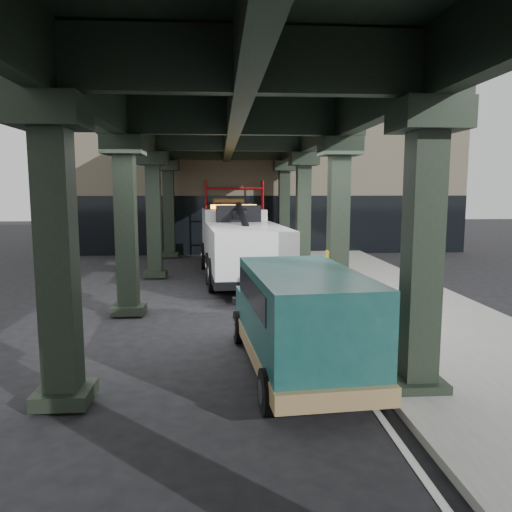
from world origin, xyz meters
name	(u,v)px	position (x,y,z in m)	size (l,w,h in m)	color
ground	(253,332)	(0.00, 0.00, 0.00)	(90.00, 90.00, 0.00)	black
sidewalk	(399,307)	(4.50, 2.00, 0.07)	(5.00, 40.00, 0.15)	gray
lane_stripe	(306,311)	(1.70, 2.00, 0.01)	(0.12, 38.00, 0.01)	silver
viaduct	(233,120)	(-0.40, 2.00, 5.46)	(7.40, 32.00, 6.40)	black
building	(263,182)	(2.00, 20.00, 4.00)	(22.00, 10.00, 8.00)	#C6B793
scaffolding	(234,216)	(0.00, 14.64, 2.11)	(3.08, 0.88, 4.00)	red
tow_truck	(240,242)	(-0.01, 7.57, 1.49)	(3.34, 9.47, 3.05)	black
towed_van	(300,318)	(0.71, -2.89, 1.12)	(2.41, 5.27, 2.08)	#12413E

